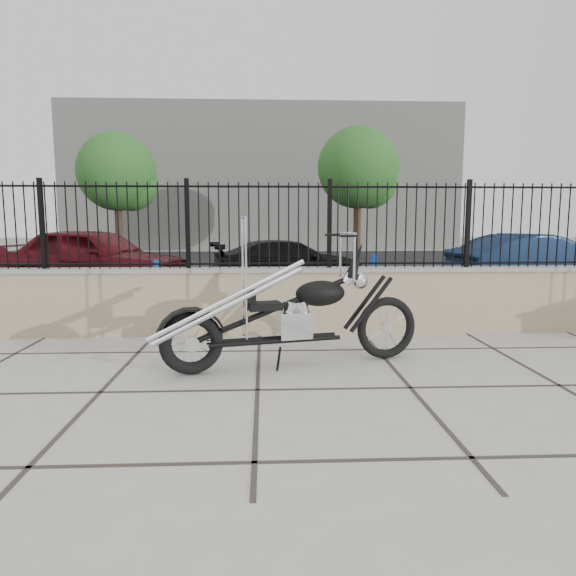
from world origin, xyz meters
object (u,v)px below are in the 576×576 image
at_px(car_red, 94,259).
at_px(car_blue, 536,262).
at_px(car_black, 290,263).
at_px(chopper_motorcycle, 289,292).

distance_m(car_red, car_blue, 10.30).
height_order(car_red, car_black, car_red).
distance_m(chopper_motorcycle, car_blue, 8.60).
distance_m(car_red, car_black, 4.66).
height_order(chopper_motorcycle, car_blue, chopper_motorcycle).
bearing_deg(car_black, car_blue, -112.71).
distance_m(chopper_motorcycle, car_black, 7.26).
xyz_separation_m(car_red, car_blue, (10.29, -0.41, -0.09)).
height_order(chopper_motorcycle, car_black, chopper_motorcycle).
bearing_deg(car_blue, chopper_motorcycle, 126.83).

